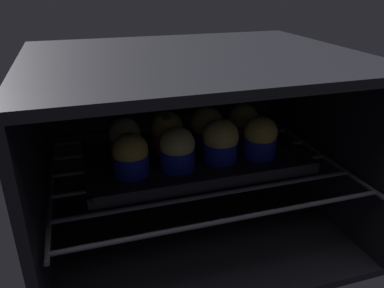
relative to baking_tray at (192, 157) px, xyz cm
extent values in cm
cube|color=black|center=(0.00, -1.76, -15.44)|extent=(59.00, 47.00, 1.50)
cube|color=black|center=(0.00, -1.76, 20.06)|extent=(59.00, 47.00, 1.50)
cube|color=black|center=(0.00, 20.99, 2.31)|extent=(59.00, 1.50, 34.00)
cube|color=black|center=(-28.75, -1.76, 2.31)|extent=(1.50, 47.00, 34.00)
cube|color=black|center=(28.75, -1.76, 2.31)|extent=(1.50, 47.00, 34.00)
cylinder|color=#51515B|center=(0.00, -20.76, -1.09)|extent=(54.00, 0.80, 0.80)
cylinder|color=#51515B|center=(0.00, -13.16, -1.09)|extent=(54.00, 0.80, 0.80)
cylinder|color=#51515B|center=(0.00, -5.56, -1.09)|extent=(54.00, 0.80, 0.80)
cylinder|color=#51515B|center=(0.00, 2.04, -1.09)|extent=(54.00, 0.80, 0.80)
cylinder|color=#51515B|center=(0.00, 9.64, -1.09)|extent=(54.00, 0.80, 0.80)
cylinder|color=#51515B|center=(0.00, 17.24, -1.09)|extent=(54.00, 0.80, 0.80)
cylinder|color=#51515B|center=(-27.00, -1.76, -1.09)|extent=(0.80, 42.00, 0.80)
cylinder|color=#51515B|center=(27.00, -1.76, -1.09)|extent=(0.80, 42.00, 0.80)
cube|color=black|center=(0.00, 0.00, -0.09)|extent=(42.08, 24.91, 1.20)
cube|color=black|center=(0.00, -12.05, 1.01)|extent=(42.08, 0.80, 1.00)
cube|color=black|center=(0.00, 12.05, 1.01)|extent=(42.08, 0.80, 1.00)
cube|color=black|center=(-20.64, 0.00, 1.01)|extent=(0.80, 24.91, 1.00)
cube|color=black|center=(20.64, 0.00, 1.01)|extent=(0.80, 24.91, 1.00)
cylinder|color=#1928B7|center=(-12.81, -4.35, 2.46)|extent=(6.44, 6.44, 3.90)
sphere|color=gold|center=(-12.81, -4.35, 5.15)|extent=(6.47, 6.47, 6.47)
sphere|color=#28702D|center=(-12.88, -4.71, 7.30)|extent=(2.29, 2.29, 2.29)
cylinder|color=#1928B7|center=(-4.24, -4.59, 2.46)|extent=(6.44, 6.44, 3.90)
sphere|color=#E0CC7A|center=(-4.24, -4.59, 5.34)|extent=(6.47, 6.47, 6.47)
cylinder|color=#1928B7|center=(4.49, -3.94, 2.46)|extent=(6.44, 6.44, 3.90)
sphere|color=#DBBC60|center=(4.49, -3.94, 5.56)|extent=(6.88, 6.88, 6.88)
sphere|color=#19511E|center=(4.83, -3.77, 8.04)|extent=(1.98, 1.98, 1.98)
cylinder|color=#1928B7|center=(12.62, -4.36, 2.46)|extent=(6.44, 6.44, 3.90)
sphere|color=gold|center=(12.62, -4.36, 5.50)|extent=(6.52, 6.52, 6.52)
sphere|color=#19511E|center=(12.56, -4.75, 8.26)|extent=(1.60, 1.60, 1.60)
cylinder|color=#1928B7|center=(-12.53, 4.07, 2.46)|extent=(6.44, 6.44, 3.90)
sphere|color=#E0CC7A|center=(-12.53, 4.07, 5.10)|extent=(6.22, 6.22, 6.22)
sphere|color=#1E6023|center=(-12.19, 4.14, 6.91)|extent=(1.91, 1.91, 1.91)
cylinder|color=red|center=(-4.05, 3.93, 2.46)|extent=(6.44, 6.44, 3.90)
sphere|color=gold|center=(-4.05, 3.93, 5.45)|extent=(6.40, 6.40, 6.40)
sphere|color=#19511E|center=(-4.41, 2.65, 7.81)|extent=(1.91, 1.91, 1.91)
cylinder|color=#1928B7|center=(4.60, 4.38, 2.46)|extent=(6.44, 6.44, 3.90)
sphere|color=#DBBC60|center=(4.60, 4.38, 5.11)|extent=(6.96, 6.96, 6.96)
sphere|color=#1E6023|center=(4.71, 4.25, 7.17)|extent=(2.23, 2.23, 2.23)
cylinder|color=#7A238C|center=(12.89, 4.39, 2.46)|extent=(6.44, 6.44, 3.90)
sphere|color=gold|center=(12.89, 4.39, 5.23)|extent=(6.57, 6.57, 6.57)
sphere|color=#28702D|center=(12.79, 4.58, 7.69)|extent=(2.21, 2.21, 2.21)
camera|label=1|loc=(-20.37, -65.39, 33.42)|focal=35.45mm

